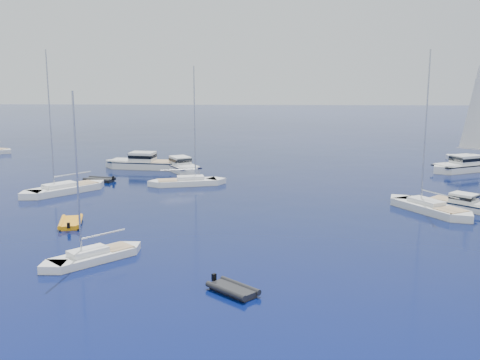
# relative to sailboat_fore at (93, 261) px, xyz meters

# --- Properties ---
(ground) EXTENTS (400.00, 400.00, 0.00)m
(ground) POSITION_rel_sailboat_fore_xyz_m (11.14, -5.01, 0.00)
(ground) COLOR #09145A
(ground) RESTS_ON ground
(motor_cruiser_far_r) EXTENTS (6.98, 6.90, 1.97)m
(motor_cruiser_far_r) POSITION_rel_sailboat_fore_xyz_m (31.06, 16.21, 0.00)
(motor_cruiser_far_r) COLOR silver
(motor_cruiser_far_r) RESTS_ON ground
(motor_cruiser_far_l) EXTENTS (11.17, 4.70, 2.84)m
(motor_cruiser_far_l) POSITION_rel_sailboat_fore_xyz_m (-5.02, 38.21, 0.00)
(motor_cruiser_far_l) COLOR silver
(motor_cruiser_far_l) RESTS_ON ground
(motor_cruiser_distant) EXTENTS (10.80, 7.56, 2.75)m
(motor_cruiser_distant) POSITION_rel_sailboat_fore_xyz_m (38.27, 37.65, 0.00)
(motor_cruiser_distant) COLOR white
(motor_cruiser_distant) RESTS_ON ground
(motor_cruiser_horizon) EXTENTS (7.26, 9.51, 2.46)m
(motor_cruiser_horizon) POSITION_rel_sailboat_fore_xyz_m (0.74, 36.23, 0.00)
(motor_cruiser_horizon) COLOR white
(motor_cruiser_horizon) RESTS_ON ground
(sailboat_fore) EXTENTS (7.24, 7.48, 12.15)m
(sailboat_fore) POSITION_rel_sailboat_fore_xyz_m (0.00, 0.00, 0.00)
(sailboat_fore) COLOR white
(sailboat_fore) RESTS_ON ground
(sailboat_mid_r) EXTENTS (7.71, 10.51, 15.54)m
(sailboat_mid_r) POSITION_rel_sailboat_fore_xyz_m (27.41, 15.22, 0.00)
(sailboat_mid_r) COLOR silver
(sailboat_mid_r) RESTS_ON ground
(sailboat_mid_l) EXTENTS (9.06, 10.03, 15.80)m
(sailboat_mid_l) POSITION_rel_sailboat_fore_xyz_m (-9.99, 21.96, 0.00)
(sailboat_mid_l) COLOR white
(sailboat_mid_l) RESTS_ON ground
(sailboat_centre) EXTENTS (9.94, 4.83, 14.15)m
(sailboat_centre) POSITION_rel_sailboat_fore_xyz_m (2.89, 26.87, 0.00)
(sailboat_centre) COLOR white
(sailboat_centre) RESTS_ON ground
(sailboat_sails_r) EXTENTS (9.18, 10.20, 16.05)m
(sailboat_sails_r) POSITION_rel_sailboat_fore_xyz_m (42.91, 44.78, 0.00)
(sailboat_sails_r) COLOR silver
(sailboat_sails_r) RESTS_ON ground
(tender_yellow) EXTENTS (3.21, 4.57, 0.95)m
(tender_yellow) POSITION_rel_sailboat_fore_xyz_m (-4.73, 9.11, 0.00)
(tender_yellow) COLOR orange
(tender_yellow) RESTS_ON ground
(tender_grey_near) EXTENTS (3.72, 3.64, 0.95)m
(tender_grey_near) POSITION_rel_sailboat_fore_xyz_m (10.06, -5.30, 0.00)
(tender_grey_near) COLOR black
(tender_grey_near) RESTS_ON ground
(tender_grey_far) EXTENTS (4.16, 2.93, 0.95)m
(tender_grey_far) POSITION_rel_sailboat_fore_xyz_m (-8.01, 28.57, 0.00)
(tender_grey_far) COLOR black
(tender_grey_far) RESTS_ON ground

